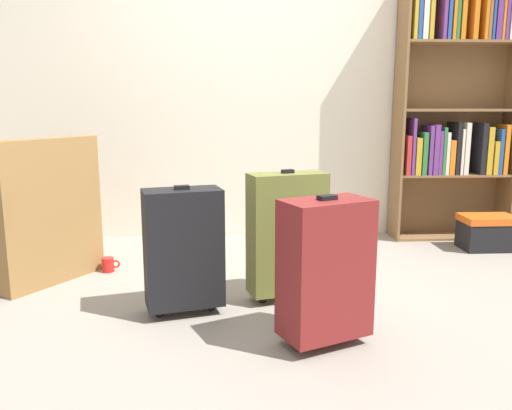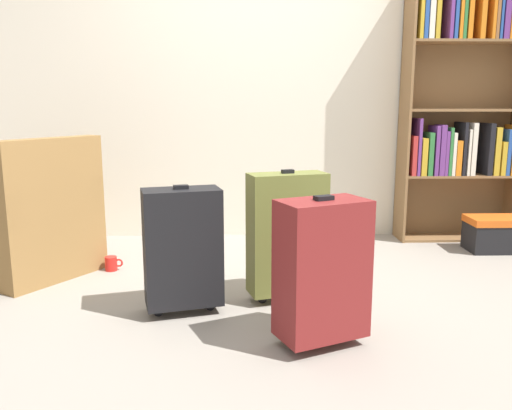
{
  "view_description": "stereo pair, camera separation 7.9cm",
  "coord_description": "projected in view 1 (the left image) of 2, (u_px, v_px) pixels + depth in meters",
  "views": [
    {
      "loc": [
        -0.27,
        -2.73,
        1.11
      ],
      "look_at": [
        -0.1,
        0.13,
        0.55
      ],
      "focal_mm": 36.81,
      "sensor_mm": 36.0,
      "label": 1
    },
    {
      "loc": [
        -0.19,
        -2.73,
        1.11
      ],
      "look_at": [
        -0.1,
        0.13,
        0.55
      ],
      "focal_mm": 36.81,
      "sensor_mm": 36.0,
      "label": 2
    }
  ],
  "objects": [
    {
      "name": "ground_plane",
      "position": [
        276.0,
        307.0,
        2.9
      ],
      "size": [
        9.16,
        9.16,
        0.0
      ],
      "primitive_type": "plane",
      "color": "gray"
    },
    {
      "name": "back_wall",
      "position": [
        258.0,
        79.0,
        4.28
      ],
      "size": [
        5.24,
        0.1,
        2.6
      ],
      "primitive_type": "cube",
      "color": "beige",
      "rests_on": "ground"
    },
    {
      "name": "bookshelf",
      "position": [
        454.0,
        99.0,
        4.21
      ],
      "size": [
        0.95,
        0.29,
        2.08
      ],
      "color": "brown",
      "rests_on": "ground"
    },
    {
      "name": "armchair",
      "position": [
        27.0,
        228.0,
        3.38
      ],
      "size": [
        0.97,
        0.97,
        0.9
      ],
      "color": "olive",
      "rests_on": "ground"
    },
    {
      "name": "mug",
      "position": [
        108.0,
        265.0,
        3.49
      ],
      "size": [
        0.12,
        0.08,
        0.1
      ],
      "color": "red",
      "rests_on": "ground"
    },
    {
      "name": "storage_box",
      "position": [
        487.0,
        231.0,
        4.02
      ],
      "size": [
        0.4,
        0.27,
        0.26
      ],
      "color": "black",
      "rests_on": "ground"
    },
    {
      "name": "suitcase_olive",
      "position": [
        287.0,
        233.0,
        2.94
      ],
      "size": [
        0.47,
        0.29,
        0.75
      ],
      "color": "brown",
      "rests_on": "ground"
    },
    {
      "name": "suitcase_black",
      "position": [
        183.0,
        248.0,
        2.75
      ],
      "size": [
        0.44,
        0.3,
        0.69
      ],
      "color": "black",
      "rests_on": "ground"
    },
    {
      "name": "suitcase_dark_red",
      "position": [
        325.0,
        269.0,
        2.39
      ],
      "size": [
        0.46,
        0.37,
        0.71
      ],
      "color": "maroon",
      "rests_on": "ground"
    }
  ]
}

